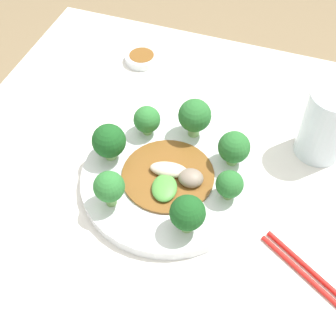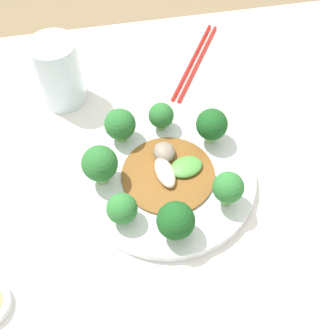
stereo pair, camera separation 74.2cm
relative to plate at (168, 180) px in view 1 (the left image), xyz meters
The scene contains 13 objects.
table 0.37m from the plate, 19.54° to the left, with size 0.86×0.78×0.72m.
plate is the anchor object (origin of this frame).
broccoli_northwest 0.11m from the plate, 125.31° to the left, with size 0.05×0.05×0.06m.
broccoli_west 0.11m from the plate, behind, with size 0.05×0.05×0.07m.
broccoli_southeast 0.11m from the plate, 39.59° to the right, with size 0.05×0.05×0.06m.
broccoli_south 0.11m from the plate, 94.37° to the right, with size 0.05×0.05×0.06m.
broccoli_northeast 0.11m from the plate, 35.22° to the left, with size 0.05×0.05×0.06m.
broccoli_north 0.11m from the plate, 86.10° to the left, with size 0.04×0.04×0.05m.
broccoli_southwest 0.11m from the plate, 140.49° to the right, with size 0.04×0.04×0.05m.
stirfry_center 0.02m from the plate, 64.01° to the left, with size 0.14×0.14×0.02m.
drinking_glass 0.27m from the plate, 125.19° to the left, with size 0.08×0.08×0.12m.
chopsticks 0.28m from the plate, 68.84° to the left, with size 0.13×0.20×0.01m.
sauce_dish 0.31m from the plate, 150.94° to the right, with size 0.07×0.07×0.02m.
Camera 1 is at (0.39, 0.14, 1.31)m, focal length 50.00 mm.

